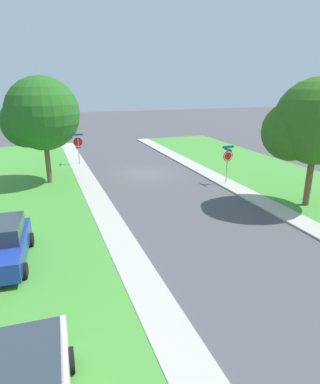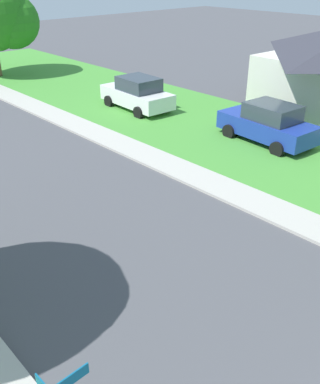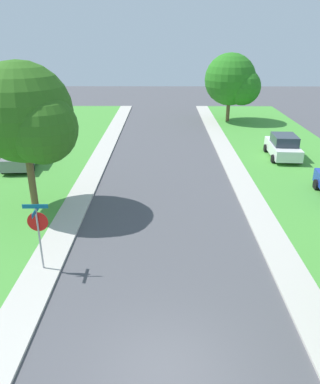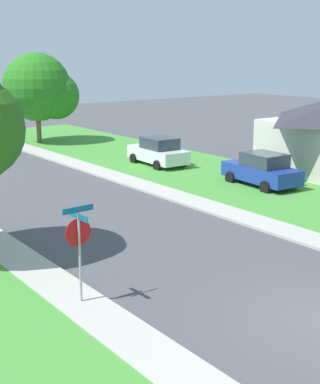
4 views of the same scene
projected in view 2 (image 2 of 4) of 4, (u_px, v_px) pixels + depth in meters
name	position (u px, v px, depth m)	size (l,w,h in m)	color
sidewalk_east	(178.00, 169.00, 16.47)	(1.40, 56.00, 0.10)	#B7B2A8
lawn_east	(253.00, 139.00, 19.31)	(8.00, 56.00, 0.08)	#479338
car_blue_kerbside_mid	(268.00, 123.00, 18.62)	(2.30, 4.43, 1.76)	#1E389E
car_white_driveway_right	(137.00, 94.00, 22.89)	(2.22, 4.39, 1.76)	white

